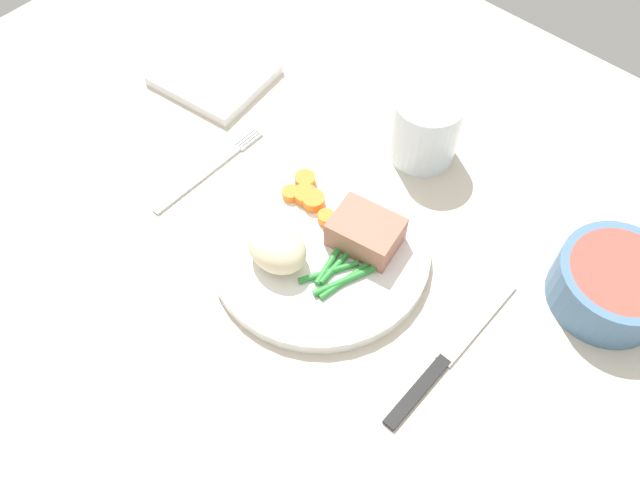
# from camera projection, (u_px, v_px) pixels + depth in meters

# --- Properties ---
(dining_table) EXTENTS (1.20, 0.90, 0.02)m
(dining_table) POSITION_uv_depth(u_px,v_px,m) (337.00, 235.00, 0.73)
(dining_table) COLOR beige
(dining_table) RESTS_ON ground
(dinner_plate) EXTENTS (0.24, 0.24, 0.02)m
(dinner_plate) POSITION_uv_depth(u_px,v_px,m) (320.00, 249.00, 0.70)
(dinner_plate) COLOR white
(dinner_plate) RESTS_ON dining_table
(meat_portion) EXTENTS (0.08, 0.07, 0.03)m
(meat_portion) POSITION_uv_depth(u_px,v_px,m) (366.00, 231.00, 0.68)
(meat_portion) COLOR #A86B56
(meat_portion) RESTS_ON dinner_plate
(mashed_potatoes) EXTENTS (0.07, 0.05, 0.04)m
(mashed_potatoes) POSITION_uv_depth(u_px,v_px,m) (277.00, 248.00, 0.67)
(mashed_potatoes) COLOR beige
(mashed_potatoes) RESTS_ON dinner_plate
(carrot_slices) EXTENTS (0.07, 0.05, 0.01)m
(carrot_slices) POSITION_uv_depth(u_px,v_px,m) (309.00, 196.00, 0.72)
(carrot_slices) COLOR orange
(carrot_slices) RESTS_ON dinner_plate
(green_beans) EXTENTS (0.05, 0.08, 0.01)m
(green_beans) POSITION_uv_depth(u_px,v_px,m) (339.00, 271.00, 0.67)
(green_beans) COLOR #2D8C38
(green_beans) RESTS_ON dinner_plate
(fork) EXTENTS (0.01, 0.17, 0.00)m
(fork) POSITION_uv_depth(u_px,v_px,m) (209.00, 170.00, 0.77)
(fork) COLOR silver
(fork) RESTS_ON dining_table
(knife) EXTENTS (0.02, 0.20, 0.01)m
(knife) POSITION_uv_depth(u_px,v_px,m) (450.00, 354.00, 0.64)
(knife) COLOR black
(knife) RESTS_ON dining_table
(water_glass) EXTENTS (0.08, 0.08, 0.08)m
(water_glass) POSITION_uv_depth(u_px,v_px,m) (428.00, 134.00, 0.76)
(water_glass) COLOR silver
(water_glass) RESTS_ON dining_table
(salad_bowl) EXTENTS (0.12, 0.12, 0.05)m
(salad_bowl) POSITION_uv_depth(u_px,v_px,m) (614.00, 283.00, 0.65)
(salad_bowl) COLOR #4C7299
(salad_bowl) RESTS_ON dining_table
(napkin) EXTENTS (0.15, 0.14, 0.01)m
(napkin) POSITION_uv_depth(u_px,v_px,m) (215.00, 75.00, 0.85)
(napkin) COLOR white
(napkin) RESTS_ON dining_table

